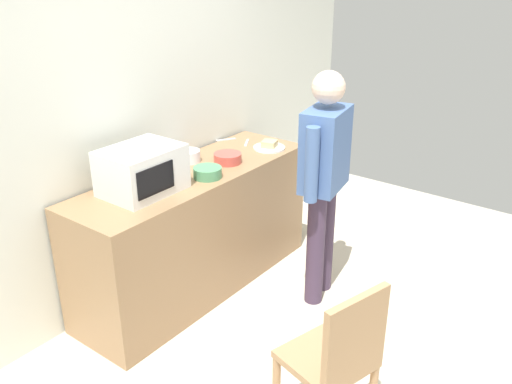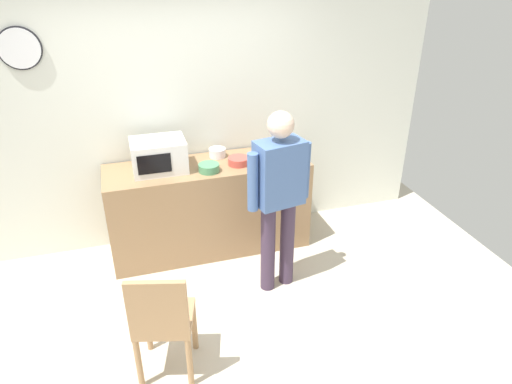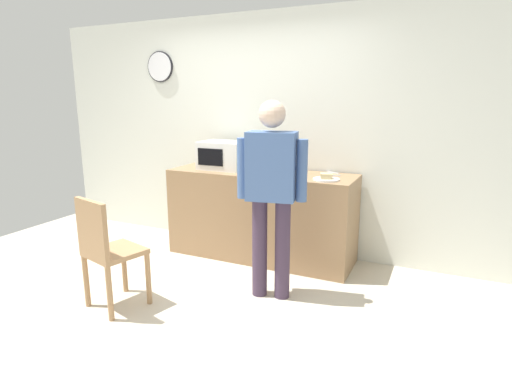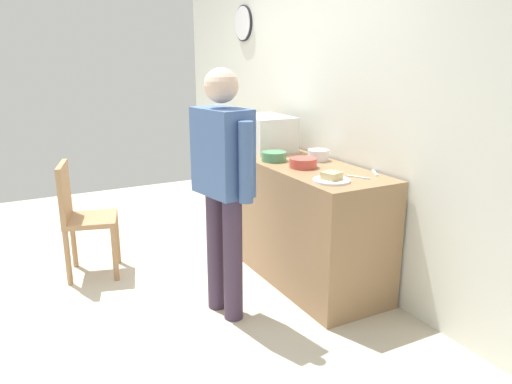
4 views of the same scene
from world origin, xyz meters
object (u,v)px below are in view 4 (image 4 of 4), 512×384
(sandwich_plate, at_px, (332,179))
(fork_utensil, at_px, (375,173))
(person_standing, at_px, (223,177))
(cereal_bowl, at_px, (303,163))
(mixing_bowl, at_px, (274,156))
(spoon_utensil, at_px, (358,177))
(salad_bowl, at_px, (318,155))
(microwave, at_px, (266,133))
(wooden_chair, at_px, (80,214))

(sandwich_plate, height_order, fork_utensil, sandwich_plate)
(fork_utensil, distance_m, person_standing, 1.11)
(sandwich_plate, distance_m, cereal_bowl, 0.45)
(mixing_bowl, xyz_separation_m, spoon_utensil, (0.75, 0.24, -0.03))
(sandwich_plate, distance_m, salad_bowl, 0.67)
(cereal_bowl, xyz_separation_m, fork_utensil, (0.40, 0.35, -0.03))
(salad_bowl, distance_m, person_standing, 1.02)
(microwave, distance_m, fork_utensil, 1.18)
(fork_utensil, bearing_deg, microwave, -167.19)
(mixing_bowl, bearing_deg, salad_bowl, 64.45)
(cereal_bowl, xyz_separation_m, mixing_bowl, (-0.31, -0.08, 0.00))
(sandwich_plate, distance_m, spoon_utensil, 0.23)
(salad_bowl, height_order, wooden_chair, salad_bowl)
(person_standing, bearing_deg, fork_utensil, 77.50)
(person_standing, bearing_deg, mixing_bowl, 125.48)
(sandwich_plate, distance_m, mixing_bowl, 0.75)
(microwave, relative_size, spoon_utensil, 2.94)
(wooden_chair, bearing_deg, salad_bowl, 65.32)
(spoon_utensil, height_order, wooden_chair, spoon_utensil)
(microwave, bearing_deg, salad_bowl, 14.40)
(microwave, distance_m, wooden_chair, 1.70)
(mixing_bowl, bearing_deg, wooden_chair, -114.49)
(microwave, xyz_separation_m, fork_utensil, (1.15, 0.26, -0.15))
(sandwich_plate, height_order, mixing_bowl, mixing_bowl)
(salad_bowl, xyz_separation_m, spoon_utensil, (0.60, -0.08, -0.04))
(mixing_bowl, height_order, wooden_chair, mixing_bowl)
(spoon_utensil, distance_m, person_standing, 0.94)
(cereal_bowl, relative_size, fork_utensil, 1.21)
(microwave, relative_size, sandwich_plate, 1.99)
(fork_utensil, bearing_deg, salad_bowl, -168.91)
(microwave, relative_size, person_standing, 0.30)
(salad_bowl, bearing_deg, wooden_chair, -114.68)
(microwave, relative_size, cereal_bowl, 2.42)
(cereal_bowl, xyz_separation_m, person_standing, (0.16, -0.73, 0.01))
(microwave, height_order, wooden_chair, microwave)
(mixing_bowl, relative_size, person_standing, 0.12)
(cereal_bowl, relative_size, mixing_bowl, 1.04)
(microwave, bearing_deg, fork_utensil, 12.81)
(mixing_bowl, relative_size, wooden_chair, 0.21)
(microwave, bearing_deg, mixing_bowl, -20.89)
(spoon_utensil, relative_size, person_standing, 0.10)
(sandwich_plate, relative_size, cereal_bowl, 1.22)
(sandwich_plate, height_order, person_standing, person_standing)
(fork_utensil, xyz_separation_m, wooden_chair, (-1.35, -1.85, -0.42))
(salad_bowl, bearing_deg, spoon_utensil, -7.46)
(salad_bowl, relative_size, spoon_utensil, 0.98)
(sandwich_plate, xyz_separation_m, person_standing, (-0.28, -0.67, 0.03))
(salad_bowl, xyz_separation_m, person_standing, (0.31, -0.97, 0.01))
(cereal_bowl, height_order, mixing_bowl, mixing_bowl)
(sandwich_plate, relative_size, wooden_chair, 0.27)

